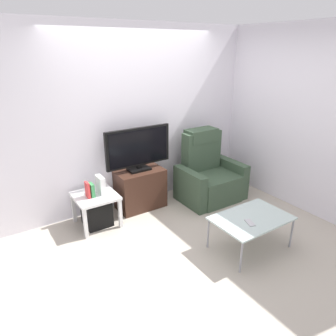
# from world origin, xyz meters

# --- Properties ---
(ground_plane) EXTENTS (6.40, 6.40, 0.00)m
(ground_plane) POSITION_xyz_m (0.00, 0.00, 0.00)
(ground_plane) COLOR #B2A899
(wall_back) EXTENTS (6.40, 0.06, 2.60)m
(wall_back) POSITION_xyz_m (0.00, 1.13, 1.30)
(wall_back) COLOR silver
(wall_back) RESTS_ON ground
(wall_side) EXTENTS (0.06, 4.48, 2.60)m
(wall_side) POSITION_xyz_m (1.88, 0.00, 1.30)
(wall_side) COLOR silver
(wall_side) RESTS_ON ground
(tv_stand) EXTENTS (0.70, 0.40, 0.59)m
(tv_stand) POSITION_xyz_m (-0.13, 0.87, 0.30)
(tv_stand) COLOR #3D2319
(tv_stand) RESTS_ON ground
(television) EXTENTS (0.99, 0.20, 0.63)m
(television) POSITION_xyz_m (-0.13, 0.89, 0.93)
(television) COLOR black
(television) RESTS_ON tv_stand
(recliner_armchair) EXTENTS (0.98, 0.78, 1.08)m
(recliner_armchair) POSITION_xyz_m (0.94, 0.58, 0.37)
(recliner_armchair) COLOR #384C38
(recliner_armchair) RESTS_ON ground
(side_table) EXTENTS (0.54, 0.54, 0.44)m
(side_table) POSITION_xyz_m (-0.86, 0.76, 0.38)
(side_table) COLOR white
(side_table) RESTS_ON ground
(subwoofer_box) EXTENTS (0.34, 0.34, 0.34)m
(subwoofer_box) POSITION_xyz_m (-0.86, 0.76, 0.17)
(subwoofer_box) COLOR black
(subwoofer_box) RESTS_ON ground
(book_leftmost) EXTENTS (0.03, 0.12, 0.21)m
(book_leftmost) POSITION_xyz_m (-0.96, 0.74, 0.55)
(book_leftmost) COLOR red
(book_leftmost) RESTS_ON side_table
(book_middle) EXTENTS (0.05, 0.12, 0.18)m
(book_middle) POSITION_xyz_m (-0.91, 0.74, 0.53)
(book_middle) COLOR #388C4C
(book_middle) RESTS_ON side_table
(game_console) EXTENTS (0.07, 0.20, 0.24)m
(game_console) POSITION_xyz_m (-0.77, 0.77, 0.56)
(game_console) COLOR white
(game_console) RESTS_ON side_table
(coffee_table) EXTENTS (0.90, 0.60, 0.41)m
(coffee_table) POSITION_xyz_m (0.48, -0.74, 0.38)
(coffee_table) COLOR #B2C6C1
(coffee_table) RESTS_ON ground
(cell_phone) EXTENTS (0.12, 0.17, 0.01)m
(cell_phone) POSITION_xyz_m (0.37, -0.82, 0.42)
(cell_phone) COLOR #B7B7BC
(cell_phone) RESTS_ON coffee_table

